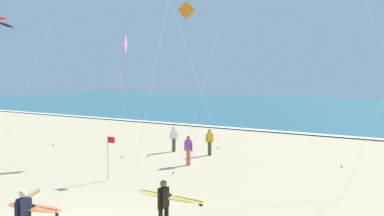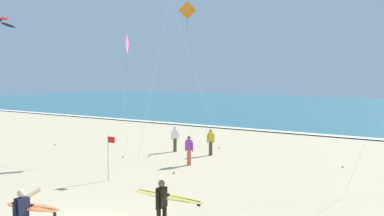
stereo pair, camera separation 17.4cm
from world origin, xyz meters
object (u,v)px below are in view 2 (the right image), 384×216
Objects in this scene: bystander_white_top at (175,139)px; kite_arc_scarlet_low at (2,22)px; driftwood_log at (32,194)px; bystander_yellow_top at (211,142)px; kite_diamond_rose_close at (127,47)px; bystander_purple_top at (189,150)px; kite_diamond_amber_near at (189,16)px; surfer_trailing at (165,200)px; lifeguard_flag at (109,153)px; surfer_lead at (27,211)px.

kite_arc_scarlet_low is at bearing -158.91° from bystander_white_top.
bystander_yellow_top is at bearing 82.30° from driftwood_log.
kite_diamond_rose_close reaches higher than bystander_purple_top.
kite_diamond_amber_near is 7.86m from bystander_white_top.
kite_arc_scarlet_low is (-11.62, -5.51, -0.17)m from kite_diamond_amber_near.
kite_diamond_amber_near is at bearing 121.32° from surfer_trailing.
kite_diamond_rose_close is 4.66× the size of bystander_purple_top.
surfer_trailing is 0.29× the size of kite_arc_scarlet_low.
bystander_yellow_top is 0.76× the size of lifeguard_flag.
kite_diamond_amber_near is at bearing 93.40° from driftwood_log.
kite_arc_scarlet_low is 4.17× the size of lifeguard_flag.
kite_diamond_amber_near reaches higher than lifeguard_flag.
bystander_white_top is at bearing 110.45° from surfer_lead.
driftwood_log is (3.39, -9.41, -6.49)m from kite_diamond_rose_close.
driftwood_log is (-1.53, -11.33, -0.75)m from bystander_yellow_top.
bystander_yellow_top is (-5.40, 11.62, -0.24)m from surfer_trailing.
lifeguard_flag reaches higher than surfer_trailing.
bystander_purple_top is 0.76× the size of lifeguard_flag.
bystander_yellow_top is at bearing 101.04° from surfer_lead.
driftwood_log is at bearing -28.78° from kite_arc_scarlet_low.
driftwood_log is (0.73, -12.30, -8.53)m from kite_diamond_amber_near.
surfer_lead is 7.62m from lifeguard_flag.
lifeguard_flag is (1.84, -7.67, 0.45)m from bystander_white_top.
kite_arc_scarlet_low is (-19.28, 7.08, 7.36)m from surfer_trailing.
kite_diamond_amber_near reaches higher than bystander_yellow_top.
kite_diamond_amber_near is (-5.11, 15.55, 7.54)m from surfer_lead.
kite_arc_scarlet_low is at bearing 149.03° from surfer_lead.
lifeguard_flag is at bearing -95.06° from bystander_yellow_top.
lifeguard_flag is (-0.69, -7.83, 0.45)m from bystander_yellow_top.
kite_diamond_amber_near is 11.56m from lifeguard_flag.
kite_diamond_amber_near reaches higher than driftwood_log.
bystander_purple_top and bystander_white_top have the same top height.
kite_diamond_rose_close is 4.66× the size of bystander_white_top.
bystander_purple_top is (14.37, 1.49, -7.60)m from kite_arc_scarlet_low.
bystander_yellow_top is (-0.49, 3.05, 0.00)m from bystander_purple_top.
lifeguard_flag is (4.22, -5.92, -5.29)m from kite_diamond_rose_close.
bystander_purple_top is 4.95m from lifeguard_flag.
bystander_purple_top is 4.18m from bystander_white_top.
surfer_lead reaches higher than bystander_purple_top.
surfer_lead is 15.39m from bystander_white_top.
kite_arc_scarlet_low is 15.36m from lifeguard_flag.
kite_arc_scarlet_low is (-16.73, 10.04, 7.37)m from surfer_lead.
surfer_trailing is 21.82m from kite_arc_scarlet_low.
bystander_white_top is 11.23m from driftwood_log.
driftwood_log is at bearing -103.48° from lifeguard_flag.
surfer_lead and surfer_trailing have the same top height.
kite_diamond_amber_near is (-7.66, 12.59, 7.54)m from surfer_trailing.
surfer_trailing is 16.55m from kite_diamond_amber_near.
bystander_purple_top is at bearing 5.93° from kite_arc_scarlet_low.
kite_arc_scarlet_low reaches higher than surfer_trailing.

